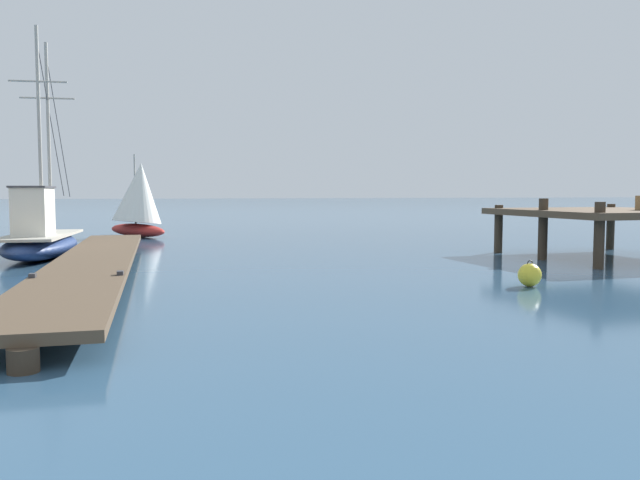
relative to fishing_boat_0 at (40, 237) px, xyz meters
name	(u,v)px	position (x,y,z in m)	size (l,w,h in m)	color
floating_dock	(94,262)	(1.87, -4.87, -0.30)	(2.37, 17.83, 0.53)	brown
fishing_boat_0	(40,237)	(0.00, 0.00, 0.00)	(2.44, 7.62, 7.22)	navy
pier_platform	(607,214)	(17.16, -4.54, 0.70)	(5.55, 5.84, 1.96)	brown
mooring_buoy	(530,275)	(11.18, -9.31, -0.41)	(0.51, 0.51, 0.58)	yellow
distant_sailboat	(139,199)	(3.03, 9.36, 1.06)	(3.31, 4.42, 3.81)	#AD2823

